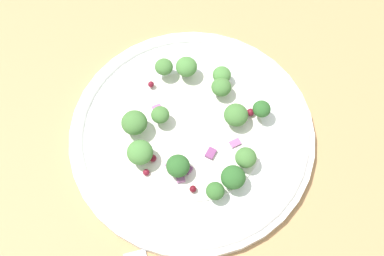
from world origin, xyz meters
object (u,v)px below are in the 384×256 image
(plate, at_px, (192,135))
(broccoli_floret_1, at_px, (186,67))
(broccoli_floret_2, at_px, (160,115))
(broccoli_floret_0, at_px, (134,123))

(plate, distance_m, broccoli_floret_1, 0.08)
(broccoli_floret_1, bearing_deg, plate, 28.09)
(broccoli_floret_2, bearing_deg, broccoli_floret_1, 178.12)
(plate, height_order, broccoli_floret_0, broccoli_floret_0)
(broccoli_floret_0, height_order, broccoli_floret_2, broccoli_floret_0)
(plate, height_order, broccoli_floret_2, broccoli_floret_2)
(broccoli_floret_0, relative_size, broccoli_floret_1, 1.15)
(broccoli_floret_2, bearing_deg, plate, 90.78)
(plate, relative_size, broccoli_floret_2, 13.42)
(plate, bearing_deg, broccoli_floret_0, -70.22)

